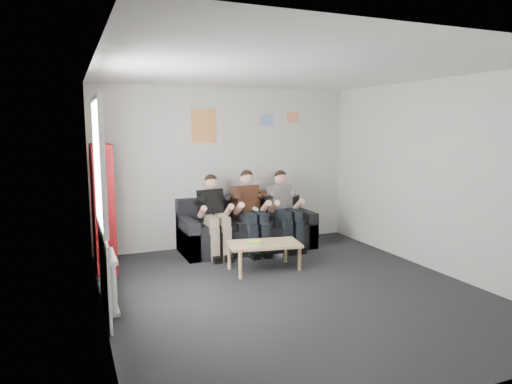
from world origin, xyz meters
The scene contains 14 objects.
room_shell centered at (0.00, 0.00, 1.35)m, with size 5.00×5.00×5.00m.
sofa centered at (0.19, 2.08, 0.31)m, with size 2.22×0.91×0.86m.
bookshelf centered at (-2.09, 1.87, 0.90)m, with size 0.27×0.81×1.80m.
coffee_table centered at (0.00, 0.90, 0.35)m, with size 1.00×0.55×0.40m.
game_cases centered at (-0.18, 0.88, 0.42)m, with size 0.22×0.19×0.04m.
person_left centered at (-0.43, 1.88, 0.65)m, with size 0.38×0.82×1.29m.
person_middle centered at (0.19, 1.88, 0.67)m, with size 0.41×0.87×1.34m.
person_right centered at (0.81, 1.88, 0.66)m, with size 0.39×0.84×1.31m.
radiator centered at (-2.15, 0.20, 0.35)m, with size 0.10×0.64×0.60m.
window centered at (-2.22, 0.20, 1.03)m, with size 0.05×1.30×2.36m.
poster_large centered at (-0.40, 2.49, 2.05)m, with size 0.42×0.01×0.55m, color #E1B84F.
poster_blue centered at (0.75, 2.49, 2.15)m, with size 0.25×0.01×0.20m, color #3F6DD7.
poster_pink centered at (1.25, 2.49, 2.20)m, with size 0.22×0.01×0.18m, color #BD3B6C.
poster_sign centered at (-1.00, 2.49, 2.25)m, with size 0.20×0.01×0.14m, color silver.
Camera 1 is at (-2.53, -4.90, 2.05)m, focal length 32.00 mm.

